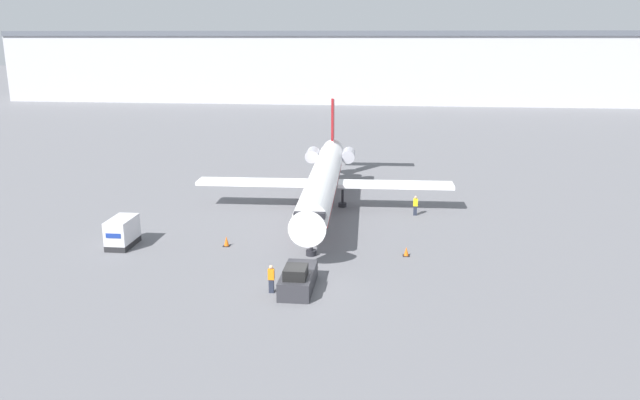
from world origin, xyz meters
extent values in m
plane|color=slate|center=(0.00, 0.00, 0.00)|extent=(600.00, 600.00, 0.00)
cube|color=#B2B2B7|center=(0.00, 120.00, 7.97)|extent=(180.00, 16.00, 15.94)
cube|color=#4C515B|center=(0.00, 120.00, 16.54)|extent=(180.00, 16.80, 1.20)
cylinder|color=white|center=(-0.52, 19.16, 3.01)|extent=(3.56, 26.15, 2.67)
cone|color=white|center=(-0.04, 5.07, 3.01)|extent=(2.74, 2.22, 2.67)
cube|color=black|center=(-0.07, 5.92, 3.48)|extent=(2.29, 0.78, 0.44)
cone|color=white|center=(-1.02, 33.65, 3.01)|extent=(2.50, 3.01, 2.40)
cube|color=maroon|center=(-0.52, 19.16, 2.14)|extent=(3.21, 23.53, 0.20)
cube|color=white|center=(6.14, 20.69, 2.41)|extent=(10.84, 2.68, 0.36)
cube|color=white|center=(-7.28, 20.23, 2.41)|extent=(10.84, 2.68, 0.36)
cylinder|color=#ADADB7|center=(1.07, 30.17, 3.34)|extent=(1.51, 2.79, 1.41)
cylinder|color=#ADADB7|center=(-2.87, 30.04, 3.34)|extent=(1.51, 2.79, 1.41)
cube|color=maroon|center=(-1.04, 34.24, 6.75)|extent=(0.32, 2.21, 4.82)
cube|color=white|center=(-1.04, 34.24, 9.16)|extent=(8.73, 2.10, 0.20)
cylinder|color=black|center=(-0.11, 7.13, 0.84)|extent=(0.24, 0.24, 1.68)
cylinder|color=black|center=(-0.11, 7.13, 0.20)|extent=(0.80, 0.80, 0.40)
cylinder|color=black|center=(-2.32, 21.00, 0.84)|extent=(0.24, 0.24, 1.68)
cylinder|color=black|center=(-2.32, 21.00, 0.20)|extent=(0.80, 0.80, 0.40)
cylinder|color=black|center=(1.14, 21.12, 0.84)|extent=(0.24, 0.24, 1.68)
cylinder|color=black|center=(1.14, 21.12, 0.20)|extent=(0.80, 0.80, 0.40)
cube|color=#2D2D33|center=(-0.15, 0.70, 0.60)|extent=(2.01, 4.74, 1.19)
cube|color=black|center=(-0.15, -0.35, 1.54)|extent=(1.41, 1.71, 0.70)
cube|color=black|center=(-0.15, 2.97, 0.42)|extent=(1.81, 0.30, 0.71)
cube|color=#232326|center=(-14.97, 7.56, 0.23)|extent=(1.67, 3.17, 0.45)
cube|color=silver|center=(-14.97, 7.56, 1.36)|extent=(1.67, 3.17, 1.82)
cube|color=navy|center=(-14.97, 5.96, 1.36)|extent=(1.17, 0.04, 0.36)
cube|color=#232838|center=(-1.76, -0.13, 0.45)|extent=(0.32, 0.20, 0.90)
cube|color=orange|center=(-1.76, -0.13, 1.25)|extent=(0.40, 0.24, 0.71)
sphere|color=tan|center=(-1.76, -0.13, 1.74)|extent=(0.26, 0.26, 0.26)
cube|color=#232838|center=(7.99, 18.88, 0.44)|extent=(0.32, 0.20, 0.88)
cube|color=yellow|center=(7.99, 18.88, 1.23)|extent=(0.40, 0.24, 0.70)
sphere|color=tan|center=(7.99, 18.88, 1.70)|extent=(0.26, 0.26, 0.26)
cube|color=black|center=(-6.96, 8.48, 0.02)|extent=(0.53, 0.53, 0.04)
cone|color=orange|center=(-6.96, 8.48, 0.43)|extent=(0.38, 0.38, 0.78)
cube|color=black|center=(6.96, 7.78, 0.02)|extent=(0.51, 0.51, 0.04)
cone|color=orange|center=(6.96, 7.78, 0.37)|extent=(0.37, 0.37, 0.65)
camera|label=1|loc=(5.49, -36.59, 15.87)|focal=35.00mm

